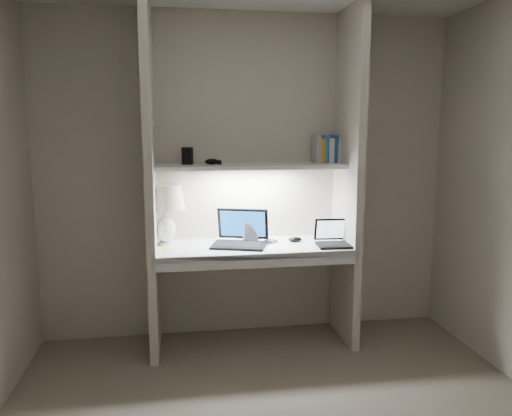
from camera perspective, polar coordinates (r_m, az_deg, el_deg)
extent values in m
cube|color=beige|center=(3.92, -1.02, 3.53)|extent=(3.20, 0.01, 2.50)
cube|color=beige|center=(3.61, -11.96, 2.84)|extent=(0.06, 0.55, 2.50)
cube|color=beige|center=(3.82, 10.48, 3.23)|extent=(0.06, 0.55, 2.50)
cube|color=white|center=(3.73, -0.41, -4.55)|extent=(1.40, 0.55, 0.04)
cube|color=silver|center=(3.49, 0.23, -6.04)|extent=(1.46, 0.03, 0.10)
cube|color=silver|center=(3.73, -0.64, 4.78)|extent=(1.40, 0.36, 0.03)
cube|color=white|center=(3.73, -0.64, 4.44)|extent=(0.60, 0.04, 0.02)
cylinder|color=white|center=(3.82, -10.27, -3.92)|extent=(0.11, 0.11, 0.02)
ellipsoid|color=white|center=(3.80, -10.32, -2.42)|extent=(0.15, 0.15, 0.19)
cylinder|color=white|center=(3.78, -10.37, -0.76)|extent=(0.02, 0.02, 0.08)
sphere|color=#FFD899|center=(3.76, -10.40, 0.47)|extent=(0.04, 0.04, 0.04)
cube|color=black|center=(3.69, -1.95, -4.28)|extent=(0.45, 0.37, 0.02)
cube|color=black|center=(3.68, -1.95, -4.13)|extent=(0.37, 0.28, 0.00)
cube|color=black|center=(3.82, -1.51, -1.81)|extent=(0.39, 0.18, 0.24)
cube|color=blue|center=(3.81, -1.53, -1.83)|extent=(0.34, 0.15, 0.20)
cube|color=black|center=(3.74, 9.29, -4.20)|extent=(0.31, 0.23, 0.02)
cube|color=black|center=(3.74, 9.29, -4.06)|extent=(0.26, 0.16, 0.00)
cube|color=black|center=(3.84, 8.86, -2.40)|extent=(0.30, 0.08, 0.17)
cube|color=#CEE7FC|center=(3.83, 8.89, -2.43)|extent=(0.26, 0.06, 0.14)
cube|color=silver|center=(3.85, -0.67, -2.63)|extent=(0.12, 0.08, 0.16)
ellipsoid|color=black|center=(3.84, 4.49, -3.59)|extent=(0.11, 0.07, 0.04)
torus|color=black|center=(3.82, 1.67, -3.82)|extent=(0.11, 0.11, 0.01)
cube|color=yellow|center=(3.65, -10.33, -4.68)|extent=(0.09, 0.09, 0.00)
cube|color=silver|center=(3.96, 9.24, 6.51)|extent=(0.03, 0.14, 0.19)
cube|color=navy|center=(3.96, 8.87, 6.69)|extent=(0.04, 0.14, 0.21)
cube|color=silver|center=(3.95, 8.38, 6.52)|extent=(0.04, 0.14, 0.19)
cube|color=#2B7EBD|center=(3.93, 7.78, 6.70)|extent=(0.02, 0.14, 0.21)
cube|color=#C4801B|center=(3.93, 7.39, 6.53)|extent=(0.03, 0.14, 0.19)
cube|color=#99999E|center=(3.92, 6.90, 6.70)|extent=(0.04, 0.14, 0.21)
cube|color=black|center=(3.74, -7.85, 5.91)|extent=(0.09, 0.07, 0.13)
ellipsoid|color=black|center=(3.71, -5.08, 5.31)|extent=(0.12, 0.10, 0.04)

